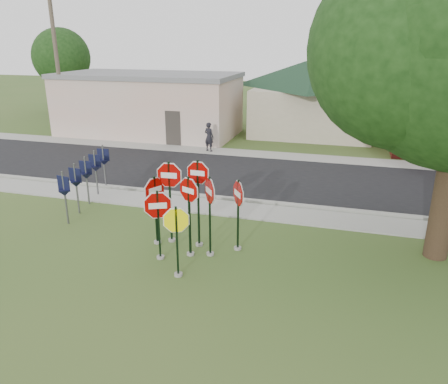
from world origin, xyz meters
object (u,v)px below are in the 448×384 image
(stop_sign_center, at_px, (189,205))
(pedestrian, at_px, (209,137))
(stop_sign_yellow, at_px, (177,234))
(stop_sign_left, at_px, (158,216))
(utility_pole_near, at_px, (57,62))

(stop_sign_center, xyz_separation_m, pedestrian, (-3.52, 12.71, -0.75))
(stop_sign_center, bearing_deg, stop_sign_yellow, -85.32)
(stop_sign_yellow, height_order, pedestrian, stop_sign_yellow)
(stop_sign_left, xyz_separation_m, utility_pole_near, (-13.34, 14.23, 3.54))
(utility_pole_near, height_order, pedestrian, utility_pole_near)
(stop_sign_center, bearing_deg, utility_pole_near, 135.81)
(stop_sign_center, bearing_deg, stop_sign_left, -150.41)
(stop_sign_yellow, relative_size, utility_pole_near, 0.23)
(stop_sign_left, distance_m, utility_pole_near, 19.82)
(stop_sign_yellow, relative_size, stop_sign_left, 0.95)
(stop_sign_yellow, bearing_deg, utility_pole_near, 133.46)
(stop_sign_yellow, height_order, stop_sign_left, stop_sign_left)
(stop_sign_center, height_order, pedestrian, stop_sign_center)
(stop_sign_yellow, relative_size, pedestrian, 1.29)
(stop_sign_center, height_order, stop_sign_yellow, stop_sign_center)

